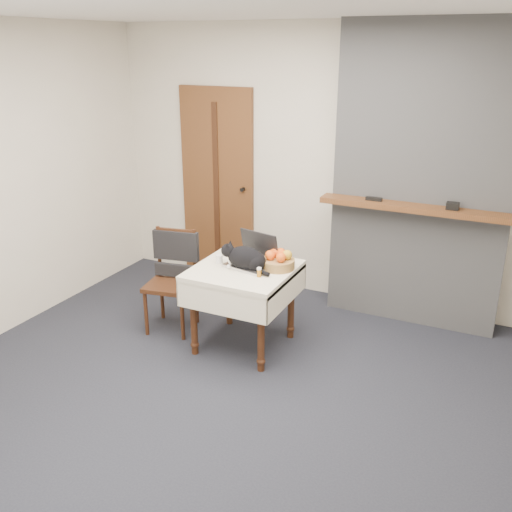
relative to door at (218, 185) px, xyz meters
The scene contains 12 objects.
ground 2.52m from the door, 58.72° to the right, with size 4.50×4.50×0.00m, color black.
room_shell 2.07m from the door, 51.56° to the right, with size 4.52×4.01×2.61m.
door is the anchor object (origin of this frame).
chimney 2.12m from the door, ahead, with size 1.62×0.48×2.60m.
side_table 1.67m from the door, 53.55° to the right, with size 0.78×0.78×0.70m.
laptop 1.59m from the door, 50.27° to the right, with size 0.41×0.37×0.27m.
cat 1.66m from the door, 52.95° to the right, with size 0.45×0.20×0.22m.
cream_jar 1.50m from the door, 60.37° to the right, with size 0.06×0.06×0.07m, color white.
pill_bottle 1.84m from the door, 50.73° to the right, with size 0.04×0.04×0.08m.
fruit_basket 1.71m from the door, 44.21° to the right, with size 0.27×0.27×0.15m.
desk_clutter 1.72m from the door, 46.97° to the right, with size 0.15×0.02×0.01m, color black.
chair 1.32m from the door, 79.15° to the right, with size 0.47×0.46×0.89m.
Camera 1 is at (1.70, -3.12, 2.40)m, focal length 40.00 mm.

